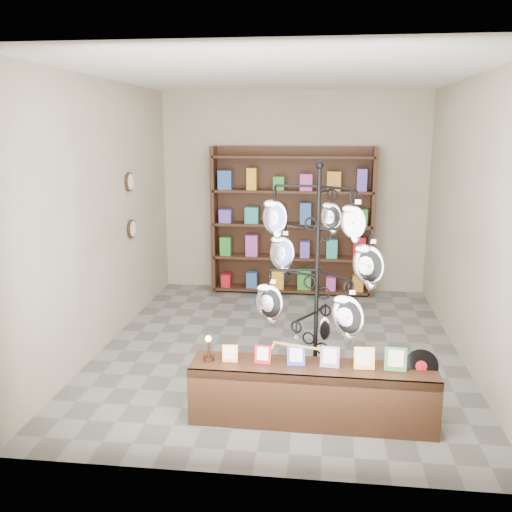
% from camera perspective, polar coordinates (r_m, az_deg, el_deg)
% --- Properties ---
extents(ground, '(5.00, 5.00, 0.00)m').
position_cam_1_polar(ground, '(6.64, 2.34, -9.09)').
color(ground, slate).
rests_on(ground, ground).
extents(room_envelope, '(5.00, 5.00, 5.00)m').
position_cam_1_polar(room_envelope, '(6.20, 2.50, 7.02)').
color(room_envelope, '#B2A38F').
rests_on(room_envelope, ground).
extents(display_tree, '(1.19, 1.19, 2.20)m').
position_cam_1_polar(display_tree, '(4.90, 6.14, -1.44)').
color(display_tree, black).
rests_on(display_tree, ground).
extents(front_shelf, '(2.07, 0.45, 0.73)m').
position_cam_1_polar(front_shelf, '(5.00, 5.64, -13.52)').
color(front_shelf, black).
rests_on(front_shelf, ground).
extents(back_shelving, '(2.42, 0.36, 2.20)m').
position_cam_1_polar(back_shelving, '(8.58, 3.63, 3.04)').
color(back_shelving, black).
rests_on(back_shelving, ground).
extents(wall_clocks, '(0.03, 0.24, 0.84)m').
position_cam_1_polar(wall_clocks, '(7.43, -12.43, 4.95)').
color(wall_clocks, black).
rests_on(wall_clocks, ground).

